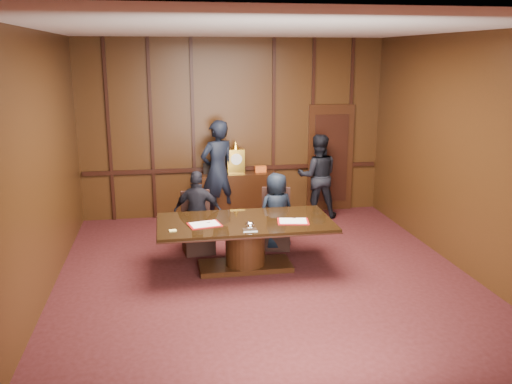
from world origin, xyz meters
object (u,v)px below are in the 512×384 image
sideboard (236,193)px  witness_right (318,176)px  conference_table (245,237)px  signatory_left (198,213)px  witness_left (218,171)px  signatory_right (276,211)px

sideboard → witness_right: size_ratio=0.96×
conference_table → signatory_left: bearing=129.1°
sideboard → signatory_left: sideboard is taller
signatory_left → witness_right: (2.49, 1.67, 0.15)m
witness_left → sideboard: bearing=-179.6°
sideboard → signatory_left: 2.12m
conference_table → signatory_right: signatory_right is taller
signatory_left → witness_left: 1.85m
sideboard → conference_table: (-0.23, -2.72, 0.02)m
sideboard → conference_table: sideboard is taller
conference_table → signatory_left: signatory_left is taller
sideboard → signatory_right: (0.42, -1.92, 0.16)m
sideboard → witness_left: bearing=-156.0°
conference_table → witness_right: size_ratio=1.57×
witness_left → conference_table: bearing=69.6°
conference_table → signatory_left: 1.05m
signatory_left → witness_right: size_ratio=0.82×
signatory_left → witness_right: bearing=-131.6°
signatory_right → witness_left: witness_left is taller
signatory_right → sideboard: bearing=-94.0°
sideboard → signatory_right: size_ratio=1.23×
sideboard → signatory_right: 1.97m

